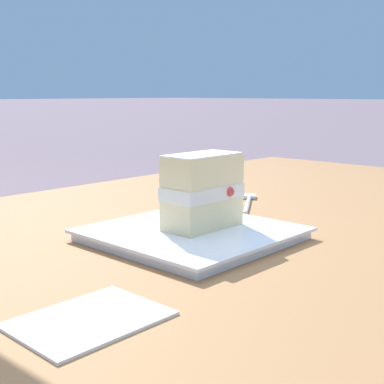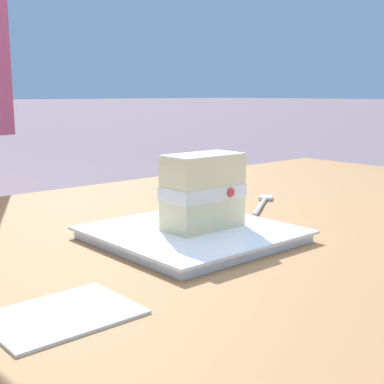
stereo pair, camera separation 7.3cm
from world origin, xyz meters
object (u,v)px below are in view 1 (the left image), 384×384
(cake_slice, at_px, (202,191))
(paper_napkin, at_px, (90,319))
(patio_table, at_px, (243,288))
(dessert_fork, at_px, (248,202))
(dessert_plate, at_px, (192,234))

(cake_slice, xyz_separation_m, paper_napkin, (-0.27, -0.11, -0.07))
(patio_table, relative_size, paper_napkin, 12.95)
(dessert_fork, bearing_deg, paper_napkin, -157.79)
(dessert_plate, distance_m, cake_slice, 0.06)
(patio_table, xyz_separation_m, dessert_fork, (0.19, 0.14, 0.08))
(patio_table, distance_m, dessert_plate, 0.11)
(dessert_plate, height_order, dessert_fork, dessert_plate)
(paper_napkin, bearing_deg, dessert_plate, 24.25)
(patio_table, distance_m, paper_napkin, 0.33)
(dessert_plate, distance_m, paper_napkin, 0.29)
(dessert_plate, bearing_deg, dessert_fork, 19.99)
(dessert_plate, bearing_deg, paper_napkin, -155.75)
(patio_table, distance_m, cake_slice, 0.15)
(dessert_plate, relative_size, cake_slice, 2.21)
(patio_table, height_order, paper_napkin, paper_napkin)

